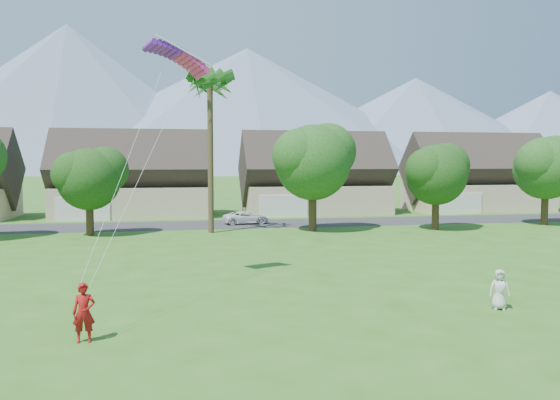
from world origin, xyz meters
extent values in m
plane|color=#2D6019|center=(0.00, 0.00, 0.00)|extent=(500.00, 500.00, 0.00)
cube|color=#2D2D30|center=(0.00, 34.00, 0.01)|extent=(90.00, 7.00, 0.01)
imported|color=#9D1112|center=(-7.35, 3.23, 0.92)|extent=(0.69, 0.47, 1.84)
imported|color=silver|center=(7.27, 4.29, 0.75)|extent=(0.85, 0.70, 1.50)
imported|color=white|center=(1.41, 34.00, 0.56)|extent=(4.27, 2.38, 1.13)
cone|color=slate|center=(-55.00, 260.00, 35.00)|extent=(190.00, 190.00, 70.00)
cone|color=slate|center=(30.00, 260.00, 31.00)|extent=(240.00, 240.00, 62.00)
cone|color=slate|center=(120.00, 260.00, 25.00)|extent=(200.00, 200.00, 50.00)
cone|color=slate|center=(200.00, 260.00, 22.50)|extent=(180.00, 180.00, 45.00)
cube|color=beige|center=(-9.00, 43.00, 1.50)|extent=(15.00, 8.00, 3.00)
cube|color=#382D28|center=(-9.00, 43.00, 4.79)|extent=(15.75, 8.15, 8.15)
cube|color=silver|center=(-13.20, 38.94, 1.10)|extent=(4.80, 0.12, 2.20)
cube|color=beige|center=(10.00, 43.00, 1.50)|extent=(15.00, 8.00, 3.00)
cube|color=#382D28|center=(10.00, 43.00, 4.79)|extent=(15.75, 8.15, 8.15)
cube|color=silver|center=(5.80, 38.94, 1.10)|extent=(4.80, 0.12, 2.20)
cube|color=beige|center=(29.00, 43.00, 1.50)|extent=(15.00, 8.00, 3.00)
cube|color=#382D28|center=(29.00, 43.00, 4.79)|extent=(15.75, 8.15, 8.15)
cube|color=silver|center=(24.80, 38.94, 1.10)|extent=(4.80, 0.12, 2.20)
cylinder|color=#47301C|center=(-11.00, 28.50, 1.09)|extent=(0.56, 0.56, 2.18)
sphere|color=#214916|center=(-11.00, 28.50, 4.22)|extent=(4.62, 4.62, 4.62)
cylinder|color=#47301C|center=(6.00, 28.00, 1.41)|extent=(0.62, 0.62, 2.82)
sphere|color=#214916|center=(6.00, 28.00, 5.46)|extent=(5.98, 5.98, 5.98)
cylinder|color=#47301C|center=(16.00, 27.00, 1.15)|extent=(0.58, 0.58, 2.30)
sphere|color=#214916|center=(16.00, 27.00, 4.46)|extent=(4.90, 4.90, 4.90)
cylinder|color=#47301C|center=(27.00, 28.50, 1.28)|extent=(0.60, 0.60, 2.56)
sphere|color=#214916|center=(27.00, 28.50, 4.96)|extent=(5.44, 5.44, 5.44)
cylinder|color=#4C3D26|center=(-2.00, 28.50, 6.00)|extent=(0.44, 0.44, 12.00)
sphere|color=#286021|center=(-2.00, 28.50, 12.30)|extent=(3.00, 3.00, 3.00)
cube|color=purple|center=(-5.12, 11.05, 10.24)|extent=(1.70, 1.48, 0.50)
cube|color=#E02A84|center=(-3.70, 11.05, 10.24)|extent=(1.70, 1.48, 0.50)
camera|label=1|loc=(-4.46, -13.91, 5.50)|focal=35.00mm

